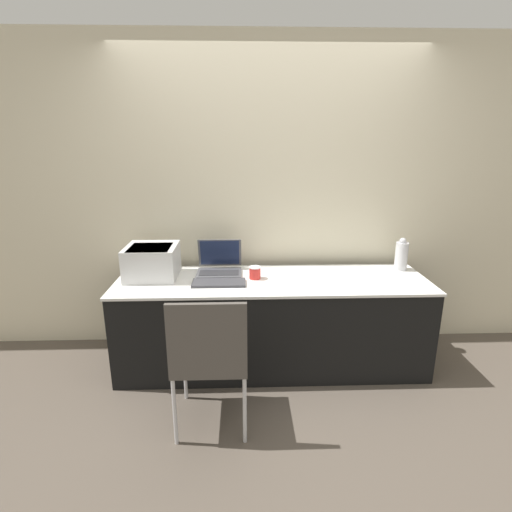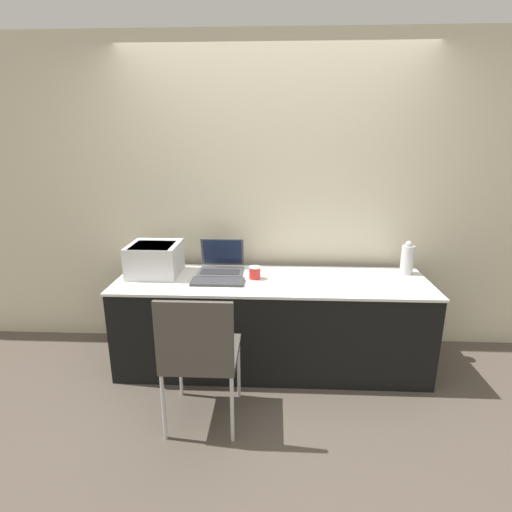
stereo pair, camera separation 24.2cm
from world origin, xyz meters
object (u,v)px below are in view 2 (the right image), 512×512
printer (155,258)px  laptop_left (221,265)px  metal_pitcher (407,259)px  coffee_cup (255,273)px  chair (200,350)px  external_keyboard (218,282)px

printer → laptop_left: (0.52, 0.09, -0.08)m
printer → metal_pitcher: 2.03m
coffee_cup → laptop_left: bearing=150.0°
laptop_left → chair: bearing=-90.9°
printer → coffee_cup: printer is taller
printer → external_keyboard: bearing=-19.2°
laptop_left → chair: size_ratio=0.39×
printer → laptop_left: bearing=10.3°
laptop_left → coffee_cup: laptop_left is taller
external_keyboard → printer: bearing=160.8°
chair → metal_pitcher: bearing=32.2°
chair → laptop_left: bearing=89.1°
laptop_left → coffee_cup: bearing=-30.0°
external_keyboard → metal_pitcher: (1.50, 0.29, 0.12)m
coffee_cup → chair: 0.87m
laptop_left → metal_pitcher: (1.51, 0.01, 0.07)m
metal_pitcher → chair: size_ratio=0.30×
coffee_cup → metal_pitcher: (1.22, 0.18, 0.08)m
printer → coffee_cup: size_ratio=4.01×
printer → coffee_cup: bearing=-4.9°
printer → metal_pitcher: (2.03, 0.11, -0.01)m
chair → external_keyboard: bearing=87.9°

